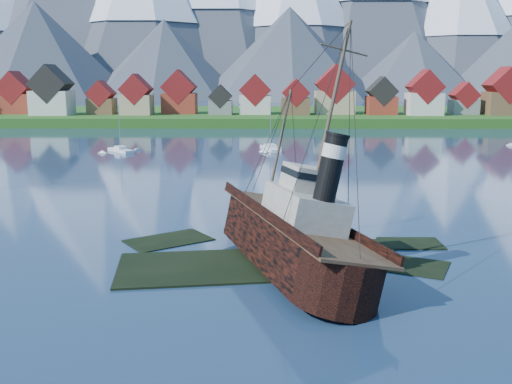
{
  "coord_description": "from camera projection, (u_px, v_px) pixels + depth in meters",
  "views": [
    {
      "loc": [
        0.33,
        -48.95,
        16.22
      ],
      "look_at": [
        -0.21,
        6.0,
        5.0
      ],
      "focal_mm": 40.0,
      "sensor_mm": 36.0,
      "label": 1
    }
  ],
  "objects": [
    {
      "name": "ground",
      "position": [
        258.0,
        260.0,
        51.21
      ],
      "size": [
        1400.0,
        1400.0,
        0.0
      ],
      "primitive_type": "plane",
      "color": "navy",
      "rests_on": "ground"
    },
    {
      "name": "shoal",
      "position": [
        277.0,
        256.0,
        53.37
      ],
      "size": [
        31.71,
        21.24,
        1.14
      ],
      "color": "black",
      "rests_on": "ground"
    },
    {
      "name": "shore_bank",
      "position": [
        261.0,
        119.0,
        217.77
      ],
      "size": [
        600.0,
        80.0,
        3.2
      ],
      "primitive_type": "cube",
      "color": "#174C15",
      "rests_on": "ground"
    },
    {
      "name": "seawall",
      "position": [
        261.0,
        128.0,
        180.54
      ],
      "size": [
        600.0,
        2.5,
        2.0
      ],
      "primitive_type": "cube",
      "color": "#3F3D38",
      "rests_on": "ground"
    },
    {
      "name": "town",
      "position": [
        166.0,
        97.0,
        198.84
      ],
      "size": [
        250.96,
        16.69,
        17.3
      ],
      "color": "maroon",
      "rests_on": "ground"
    },
    {
      "name": "tugboat_wreck",
      "position": [
        285.0,
        232.0,
        50.12
      ],
      "size": [
        6.46,
        27.85,
        22.07
      ],
      "rotation": [
        0.0,
        0.21,
        0.32
      ],
      "color": "black",
      "rests_on": "ground"
    },
    {
      "name": "sailboat_c",
      "position": [
        121.0,
        151.0,
        123.82
      ],
      "size": [
        6.99,
        7.56,
        10.63
      ],
      "rotation": [
        0.0,
        0.0,
        0.72
      ],
      "color": "white",
      "rests_on": "ground"
    },
    {
      "name": "sailboat_e",
      "position": [
        270.0,
        149.0,
        126.68
      ],
      "size": [
        4.75,
        9.84,
        11.08
      ],
      "rotation": [
        0.0,
        0.0,
        0.26
      ],
      "color": "white",
      "rests_on": "ground"
    }
  ]
}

